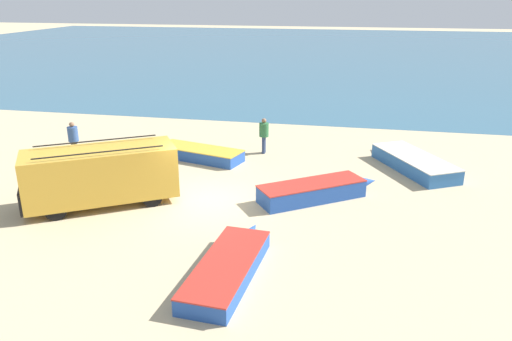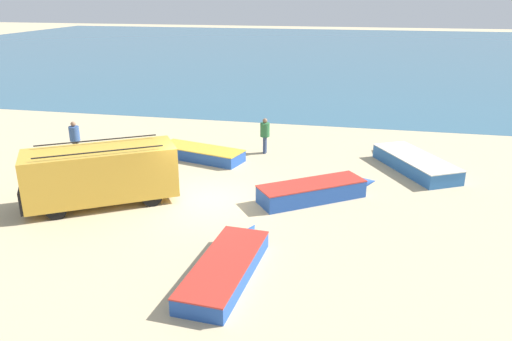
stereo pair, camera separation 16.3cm
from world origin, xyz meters
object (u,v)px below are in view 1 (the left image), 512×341
parked_van (100,174)px  fishing_rowboat_0 (317,190)px  fishing_rowboat_2 (412,162)px  fishing_rowboat_3 (197,153)px  fisherman_0 (73,137)px  fishing_rowboat_1 (228,267)px  fisherman_1 (264,132)px

parked_van → fishing_rowboat_0: bearing=163.1°
fishing_rowboat_2 → fishing_rowboat_3: (-9.78, -0.58, -0.04)m
fisherman_0 → fishing_rowboat_1: bearing=150.4°
parked_van → fishing_rowboat_3: 6.13m
fishing_rowboat_2 → fisherman_1: size_ratio=3.08×
fishing_rowboat_1 → fisherman_0: fisherman_0 is taller
fishing_rowboat_0 → fishing_rowboat_2: size_ratio=0.86×
parked_van → fishing_rowboat_3: parked_van is taller
fishing_rowboat_1 → fishing_rowboat_2: bearing=-25.2°
fishing_rowboat_1 → fishing_rowboat_2: fishing_rowboat_2 is taller
parked_van → fisherman_1: parked_van is taller
fishing_rowboat_0 → fishing_rowboat_3: 6.99m
parked_van → fisherman_1: bearing=-154.8°
fishing_rowboat_1 → fisherman_0: bearing=52.9°
parked_van → fishing_rowboat_2: bearing=176.8°
fishing_rowboat_1 → fishing_rowboat_3: (-4.03, 9.62, 0.02)m
fisherman_0 → fishing_rowboat_2: bearing=-161.8°
fishing_rowboat_3 → fisherman_0: bearing=27.1°
fishing_rowboat_0 → fisherman_0: bearing=132.1°
fishing_rowboat_2 → fishing_rowboat_3: size_ratio=1.05×
fishing_rowboat_3 → fishing_rowboat_1: bearing=128.0°
fishing_rowboat_3 → parked_van: bearing=88.5°
parked_van → fishing_rowboat_2: (11.52, 6.38, -0.86)m
parked_van → fishing_rowboat_1: 6.99m
fishing_rowboat_1 → fisherman_0: size_ratio=2.84×
fishing_rowboat_1 → fishing_rowboat_0: bearing=-13.6°
parked_van → fisherman_1: size_ratio=3.21×
parked_van → fisherman_0: 6.02m
parked_van → fisherman_0: size_ratio=3.13×
fisherman_1 → parked_van: bearing=-121.9°
fishing_rowboat_2 → fishing_rowboat_3: 9.80m
fishing_rowboat_1 → fisherman_1: bearing=9.9°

